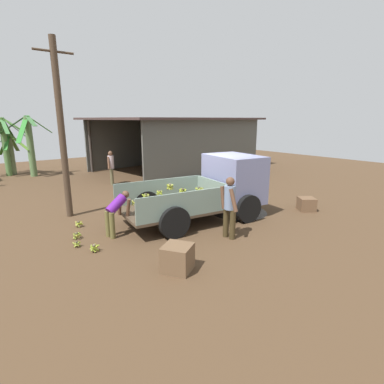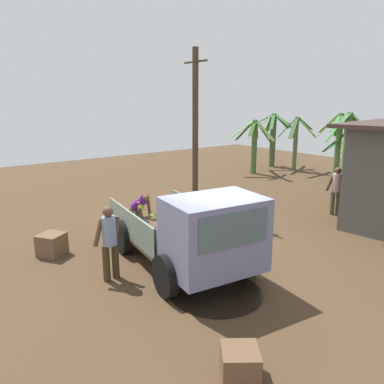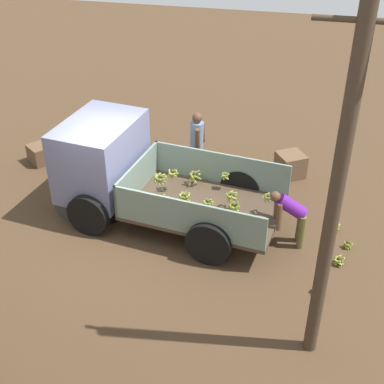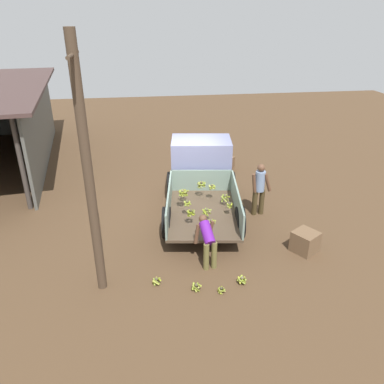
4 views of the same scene
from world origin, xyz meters
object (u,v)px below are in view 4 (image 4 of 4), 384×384
Objects in this scene: utility_pole at (88,175)px; banana_bunch_on_ground_3 at (196,287)px; cargo_truck at (201,172)px; wooden_crate_0 at (305,242)px; person_worker_loading at (207,239)px; banana_bunch_on_ground_0 at (242,280)px; wooden_crate_1 at (226,163)px; person_foreground_visitor at (260,187)px; banana_bunch_on_ground_1 at (221,290)px; banana_bunch_on_ground_2 at (156,281)px.

banana_bunch_on_ground_3 is (-0.44, -2.14, -2.72)m from utility_pole.
wooden_crate_0 is at bearing -138.60° from cargo_truck.
cargo_truck is 4.71m from banana_bunch_on_ground_3.
person_worker_loading is 5.09× the size of banana_bunch_on_ground_0.
wooden_crate_1 reaches higher than banana_bunch_on_ground_3.
wooden_crate_1 is (6.10, 0.75, -0.05)m from wooden_crate_0.
banana_bunch_on_ground_0 is at bearing -27.87° from person_foreground_visitor.
banana_bunch_on_ground_3 is at bearing 146.35° from person_worker_loading.
utility_pole reaches higher than banana_bunch_on_ground_1.
banana_bunch_on_ground_2 is at bearing 69.22° from banana_bunch_on_ground_3.
banana_bunch_on_ground_0 is (-3.22, 1.37, -0.82)m from person_foreground_visitor.
banana_bunch_on_ground_0 is 2.00m from banana_bunch_on_ground_2.
wooden_crate_0 is at bearing 11.50° from person_foreground_visitor.
cargo_truck reaches higher than wooden_crate_0.
banana_bunch_on_ground_0 is at bearing -153.54° from person_worker_loading.
wooden_crate_0 reaches higher than banana_bunch_on_ground_0.
person_foreground_visitor reaches higher than banana_bunch_on_ground_0.
cargo_truck is at bearing -17.27° from person_worker_loading.
utility_pole is at bearing -62.98° from person_foreground_visitor.
utility_pole reaches higher than person_foreground_visitor.
banana_bunch_on_ground_1 is at bearing 117.66° from wooden_crate_0.
banana_bunch_on_ground_2 is 0.95m from banana_bunch_on_ground_3.
cargo_truck is 3.59m from person_worker_loading.
person_worker_loading is 5.00× the size of banana_bunch_on_ground_3.
banana_bunch_on_ground_0 is (-4.45, -0.24, -0.93)m from cargo_truck.
utility_pole reaches higher than banana_bunch_on_ground_2.
person_worker_loading is 5.44× the size of banana_bunch_on_ground_2.
banana_bunch_on_ground_3 reaches higher than banana_bunch_on_ground_1.
utility_pole reaches higher than banana_bunch_on_ground_0.
utility_pole is 4.24m from banana_bunch_on_ground_0.
person_foreground_visitor reaches higher than banana_bunch_on_ground_3.
person_worker_loading is at bearing -46.19° from person_foreground_visitor.
banana_bunch_on_ground_3 is (-0.34, -0.89, -0.00)m from banana_bunch_on_ground_2.
cargo_truck reaches higher than wooden_crate_1.
wooden_crate_0 is 6.14m from wooden_crate_1.
person_foreground_visitor is 4.56m from banana_bunch_on_ground_2.
utility_pole is 28.50× the size of banana_bunch_on_ground_1.
banana_bunch_on_ground_2 is at bearing 154.98° from wooden_crate_1.
person_worker_loading reaches higher than banana_bunch_on_ground_0.
banana_bunch_on_ground_1 is (-3.48, 1.91, -0.85)m from person_foreground_visitor.
banana_bunch_on_ground_3 is 7.63m from wooden_crate_1.
wooden_crate_1 is at bearing -27.34° from person_worker_loading.
wooden_crate_1 is at bearing -20.80° from cargo_truck.
wooden_crate_0 is (1.33, -2.54, 0.20)m from banana_bunch_on_ground_1.
banana_bunch_on_ground_3 is (0.17, 0.55, 0.02)m from banana_bunch_on_ground_1.
utility_pole is 3.89m from banana_bunch_on_ground_1.
person_foreground_visitor is 8.68× the size of banana_bunch_on_ground_1.
banana_bunch_on_ground_1 is at bearing -107.06° from banana_bunch_on_ground_3.
cargo_truck is 19.54× the size of banana_bunch_on_ground_3.
utility_pole reaches higher than person_worker_loading.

